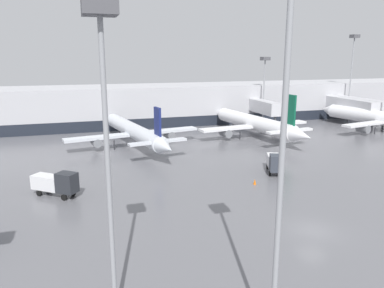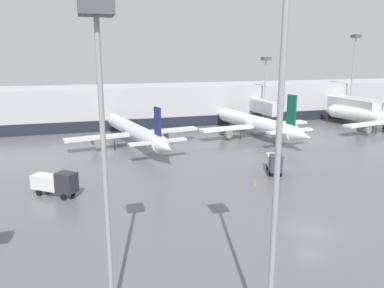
{
  "view_description": "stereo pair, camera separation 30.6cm",
  "coord_description": "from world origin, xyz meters",
  "px_view_note": "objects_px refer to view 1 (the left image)",
  "views": [
    {
      "loc": [
        -20.31,
        -27.23,
        15.79
      ],
      "look_at": [
        -4.03,
        24.85,
        3.0
      ],
      "focal_mm": 35.0,
      "sensor_mm": 36.0,
      "label": 1
    },
    {
      "loc": [
        -20.02,
        -27.32,
        15.79
      ],
      "look_at": [
        -4.03,
        24.85,
        3.0
      ],
      "focal_mm": 35.0,
      "sensor_mm": 36.0,
      "label": 2
    }
  ],
  "objects_px": {
    "apron_light_mast_4": "(103,78)",
    "service_truck_0": "(56,183)",
    "parked_jet_3": "(256,123)",
    "parked_jet_1": "(134,131)",
    "service_truck_3": "(275,162)",
    "apron_light_mast_2": "(289,38)",
    "traffic_cone_0": "(255,182)",
    "apron_light_mast_1": "(353,54)",
    "apron_light_mast_5": "(265,71)"
  },
  "relations": [
    {
      "from": "traffic_cone_0",
      "to": "apron_light_mast_4",
      "type": "relative_size",
      "value": 0.04
    },
    {
      "from": "traffic_cone_0",
      "to": "parked_jet_1",
      "type": "bearing_deg",
      "value": 114.61
    },
    {
      "from": "parked_jet_3",
      "to": "service_truck_0",
      "type": "relative_size",
      "value": 5.83
    },
    {
      "from": "parked_jet_3",
      "to": "apron_light_mast_1",
      "type": "relative_size",
      "value": 1.52
    },
    {
      "from": "traffic_cone_0",
      "to": "parked_jet_3",
      "type": "bearing_deg",
      "value": 63.24
    },
    {
      "from": "service_truck_3",
      "to": "apron_light_mast_4",
      "type": "relative_size",
      "value": 0.28
    },
    {
      "from": "apron_light_mast_4",
      "to": "service_truck_0",
      "type": "bearing_deg",
      "value": 100.47
    },
    {
      "from": "parked_jet_3",
      "to": "apron_light_mast_4",
      "type": "height_order",
      "value": "apron_light_mast_4"
    },
    {
      "from": "apron_light_mast_2",
      "to": "apron_light_mast_4",
      "type": "distance_m",
      "value": 9.65
    },
    {
      "from": "apron_light_mast_2",
      "to": "apron_light_mast_5",
      "type": "relative_size",
      "value": 1.37
    },
    {
      "from": "traffic_cone_0",
      "to": "apron_light_mast_1",
      "type": "height_order",
      "value": "apron_light_mast_1"
    },
    {
      "from": "service_truck_0",
      "to": "parked_jet_1",
      "type": "bearing_deg",
      "value": 99.32
    },
    {
      "from": "service_truck_0",
      "to": "traffic_cone_0",
      "type": "bearing_deg",
      "value": 31.58
    },
    {
      "from": "parked_jet_1",
      "to": "apron_light_mast_2",
      "type": "xyz_separation_m",
      "value": [
        -0.29,
        -49.96,
        13.78
      ]
    },
    {
      "from": "service_truck_0",
      "to": "apron_light_mast_2",
      "type": "height_order",
      "value": "apron_light_mast_2"
    },
    {
      "from": "service_truck_0",
      "to": "service_truck_3",
      "type": "xyz_separation_m",
      "value": [
        28.52,
        0.38,
        -0.04
      ]
    },
    {
      "from": "apron_light_mast_2",
      "to": "apron_light_mast_5",
      "type": "distance_m",
      "value": 71.67
    },
    {
      "from": "service_truck_0",
      "to": "apron_light_mast_2",
      "type": "relative_size",
      "value": 0.25
    },
    {
      "from": "parked_jet_1",
      "to": "parked_jet_3",
      "type": "height_order",
      "value": "parked_jet_3"
    },
    {
      "from": "traffic_cone_0",
      "to": "apron_light_mast_1",
      "type": "xyz_separation_m",
      "value": [
        45.49,
        38.42,
        15.93
      ]
    },
    {
      "from": "service_truck_0",
      "to": "apron_light_mast_4",
      "type": "height_order",
      "value": "apron_light_mast_4"
    },
    {
      "from": "apron_light_mast_4",
      "to": "service_truck_3",
      "type": "bearing_deg",
      "value": 44.05
    },
    {
      "from": "parked_jet_1",
      "to": "traffic_cone_0",
      "type": "bearing_deg",
      "value": -165.65
    },
    {
      "from": "parked_jet_1",
      "to": "traffic_cone_0",
      "type": "distance_m",
      "value": 27.36
    },
    {
      "from": "parked_jet_3",
      "to": "apron_light_mast_4",
      "type": "distance_m",
      "value": 57.4
    },
    {
      "from": "parked_jet_3",
      "to": "apron_light_mast_5",
      "type": "bearing_deg",
      "value": -40.84
    },
    {
      "from": "parked_jet_3",
      "to": "apron_light_mast_1",
      "type": "distance_m",
      "value": 37.31
    },
    {
      "from": "apron_light_mast_5",
      "to": "parked_jet_1",
      "type": "bearing_deg",
      "value": -157.39
    },
    {
      "from": "service_truck_3",
      "to": "apron_light_mast_1",
      "type": "relative_size",
      "value": 0.25
    },
    {
      "from": "service_truck_3",
      "to": "parked_jet_3",
      "type": "bearing_deg",
      "value": -177.9
    },
    {
      "from": "parked_jet_1",
      "to": "apron_light_mast_1",
      "type": "xyz_separation_m",
      "value": [
        56.84,
        13.64,
        13.48
      ]
    },
    {
      "from": "parked_jet_3",
      "to": "apron_light_mast_5",
      "type": "distance_m",
      "value": 17.9
    },
    {
      "from": "parked_jet_3",
      "to": "service_truck_0",
      "type": "bearing_deg",
      "value": 114.19
    },
    {
      "from": "traffic_cone_0",
      "to": "apron_light_mast_2",
      "type": "distance_m",
      "value": 32.14
    },
    {
      "from": "parked_jet_1",
      "to": "service_truck_3",
      "type": "distance_m",
      "value": 26.67
    },
    {
      "from": "parked_jet_1",
      "to": "service_truck_0",
      "type": "bearing_deg",
      "value": 139.86
    },
    {
      "from": "apron_light_mast_2",
      "to": "parked_jet_1",
      "type": "bearing_deg",
      "value": 89.66
    },
    {
      "from": "parked_jet_1",
      "to": "service_truck_3",
      "type": "xyz_separation_m",
      "value": [
        16.11,
        -21.22,
        -1.22
      ]
    },
    {
      "from": "apron_light_mast_2",
      "to": "apron_light_mast_5",
      "type": "height_order",
      "value": "apron_light_mast_2"
    },
    {
      "from": "parked_jet_3",
      "to": "service_truck_0",
      "type": "xyz_separation_m",
      "value": [
        -36.8,
        -22.7,
        -1.17
      ]
    },
    {
      "from": "apron_light_mast_5",
      "to": "apron_light_mast_2",
      "type": "bearing_deg",
      "value": -117.38
    },
    {
      "from": "service_truck_3",
      "to": "service_truck_0",
      "type": "bearing_deg",
      "value": -66.76
    },
    {
      "from": "service_truck_0",
      "to": "traffic_cone_0",
      "type": "relative_size",
      "value": 7.56
    },
    {
      "from": "traffic_cone_0",
      "to": "apron_light_mast_4",
      "type": "distance_m",
      "value": 31.32
    },
    {
      "from": "parked_jet_3",
      "to": "service_truck_3",
      "type": "bearing_deg",
      "value": 152.16
    },
    {
      "from": "traffic_cone_0",
      "to": "apron_light_mast_5",
      "type": "height_order",
      "value": "apron_light_mast_5"
    },
    {
      "from": "parked_jet_1",
      "to": "apron_light_mast_5",
      "type": "xyz_separation_m",
      "value": [
        32.62,
        13.58,
        9.82
      ]
    },
    {
      "from": "parked_jet_1",
      "to": "apron_light_mast_5",
      "type": "height_order",
      "value": "apron_light_mast_5"
    },
    {
      "from": "service_truck_0",
      "to": "apron_light_mast_5",
      "type": "bearing_deg",
      "value": 77.2
    },
    {
      "from": "service_truck_0",
      "to": "apron_light_mast_1",
      "type": "distance_m",
      "value": 79.08
    }
  ]
}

